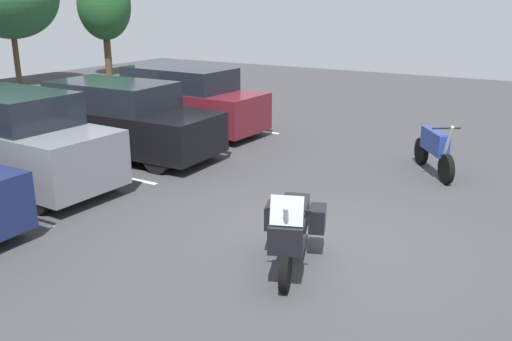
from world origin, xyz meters
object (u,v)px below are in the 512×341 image
object	(u,v)px
car_maroon	(184,100)
car_grey	(20,142)
motorcycle_touring	(292,227)
car_black	(122,119)
motorcycle_second	(434,149)

from	to	relation	value
car_maroon	car_grey	bearing A→B (deg)	-176.47
car_maroon	motorcycle_touring	bearing A→B (deg)	-132.40
car_black	car_maroon	distance (m)	2.95
motorcycle_touring	car_grey	world-z (taller)	car_grey
motorcycle_second	car_grey	xyz separation A→B (m)	(-5.40, 7.10, 0.41)
motorcycle_touring	car_maroon	xyz separation A→B (m)	(6.23, 6.83, 0.32)
motorcycle_touring	motorcycle_second	world-z (taller)	motorcycle_touring
motorcycle_second	car_maroon	distance (m)	7.49
car_grey	car_black	distance (m)	2.96
motorcycle_second	car_black	xyz separation A→B (m)	(-2.43, 7.14, 0.34)
car_grey	car_black	xyz separation A→B (m)	(2.96, 0.04, -0.07)
motorcycle_touring	car_black	size ratio (longest dim) A/B	0.43
motorcycle_second	car_black	world-z (taller)	car_black
car_black	car_maroon	world-z (taller)	car_maroon
motorcycle_touring	car_black	bearing A→B (deg)	63.10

